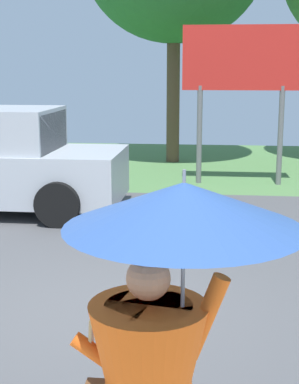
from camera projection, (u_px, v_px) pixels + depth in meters
The scene contains 3 objects.
ground_plane at pixel (134, 236), 9.31m from camera, with size 40.00×22.00×0.20m.
monk_pedestrian at pixel (158, 358), 2.91m from camera, with size 1.16×1.16×2.13m.
roadside_billboard at pixel (242, 70), 12.75m from camera, with size 2.60×0.12×3.50m.
Camera 1 is at (1.22, -5.93, 2.59)m, focal length 54.50 mm.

